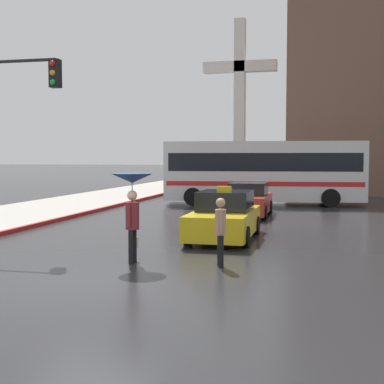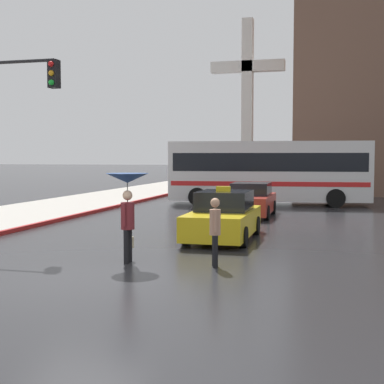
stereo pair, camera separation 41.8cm
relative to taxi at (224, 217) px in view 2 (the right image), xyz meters
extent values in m
plane|color=#262628|center=(-1.82, -6.18, -0.68)|extent=(300.00, 300.00, 0.00)
cube|color=gold|center=(0.00, -0.05, -0.15)|extent=(1.80, 4.27, 0.74)
cube|color=black|center=(0.00, 0.16, 0.52)|extent=(1.58, 1.92, 0.60)
cylinder|color=black|center=(0.86, -1.37, -0.38)|extent=(0.20, 0.60, 0.60)
cylinder|color=black|center=(-0.85, -1.37, -0.38)|extent=(0.20, 0.60, 0.60)
cylinder|color=black|center=(0.86, 1.27, -0.38)|extent=(0.20, 0.60, 0.60)
cylinder|color=black|center=(-0.85, 1.27, -0.38)|extent=(0.20, 0.60, 0.60)
cube|color=yellow|center=(0.00, -0.05, 0.90)|extent=(0.44, 0.16, 0.16)
cube|color=#A52D23|center=(-0.12, 6.63, -0.14)|extent=(1.80, 4.06, 0.75)
cube|color=black|center=(-0.12, 6.83, 0.50)|extent=(1.58, 1.83, 0.53)
cylinder|color=black|center=(0.73, 5.37, -0.38)|extent=(0.20, 0.60, 0.60)
cylinder|color=black|center=(-0.98, 5.37, -0.38)|extent=(0.20, 0.60, 0.60)
cylinder|color=black|center=(0.73, 7.88, -0.38)|extent=(0.20, 0.60, 0.60)
cylinder|color=black|center=(-0.98, 7.88, -0.38)|extent=(0.20, 0.60, 0.60)
cube|color=silver|center=(-0.01, 12.35, 1.14)|extent=(10.67, 3.48, 3.12)
cube|color=black|center=(-0.01, 12.35, 1.62)|extent=(10.15, 3.45, 0.95)
cube|color=red|center=(-0.01, 12.35, 0.50)|extent=(10.36, 3.48, 0.24)
cylinder|color=black|center=(-3.55, 10.80, -0.20)|extent=(0.98, 0.37, 0.96)
cylinder|color=black|center=(-3.78, 13.19, -0.20)|extent=(0.98, 0.37, 0.96)
cylinder|color=black|center=(3.50, 11.48, -0.20)|extent=(0.98, 0.37, 0.96)
cylinder|color=black|center=(3.27, 13.87, -0.20)|extent=(0.98, 0.37, 0.96)
cylinder|color=black|center=(-1.52, -4.44, -0.27)|extent=(0.12, 0.12, 0.83)
cylinder|color=black|center=(-1.51, -4.22, -0.27)|extent=(0.12, 0.12, 0.83)
cylinder|color=maroon|center=(-1.51, -4.33, 0.47)|extent=(0.34, 0.34, 0.66)
sphere|color=#DBAD89|center=(-1.51, -4.33, 0.97)|extent=(0.24, 0.24, 0.24)
cylinder|color=maroon|center=(-1.52, -4.53, 0.52)|extent=(0.07, 0.07, 0.56)
cylinder|color=maroon|center=(-1.50, -4.13, 0.52)|extent=(0.07, 0.07, 0.56)
cone|color=navy|center=(-1.51, -4.33, 1.39)|extent=(1.04, 1.04, 0.23)
cylinder|color=black|center=(-1.51, -4.33, 1.04)|extent=(0.02, 0.02, 0.69)
cube|color=#BFB28C|center=(-1.55, -4.04, -0.23)|extent=(0.11, 0.18, 0.28)
cylinder|color=black|center=(0.60, -4.14, -0.31)|extent=(0.15, 0.15, 0.76)
cylinder|color=black|center=(0.67, -4.35, -0.31)|extent=(0.15, 0.15, 0.76)
cylinder|color=tan|center=(0.64, -4.24, 0.37)|extent=(0.33, 0.33, 0.60)
sphere|color=tan|center=(0.64, -4.24, 0.83)|extent=(0.22, 0.22, 0.22)
cylinder|color=tan|center=(0.59, -4.08, 0.42)|extent=(0.09, 0.09, 0.51)
cylinder|color=tan|center=(0.69, -4.40, 0.42)|extent=(0.09, 0.09, 0.51)
cylinder|color=black|center=(-6.03, -2.47, 4.66)|extent=(3.15, 0.10, 0.10)
cube|color=black|center=(-4.46, -2.47, 4.26)|extent=(0.28, 0.28, 0.80)
sphere|color=red|center=(-4.46, -2.63, 4.52)|extent=(0.16, 0.16, 0.16)
sphere|color=orange|center=(-4.46, -2.63, 4.26)|extent=(0.16, 0.16, 0.16)
sphere|color=green|center=(-4.46, -2.63, 4.00)|extent=(0.16, 0.16, 0.16)
cube|color=white|center=(-3.68, 28.69, 6.35)|extent=(0.90, 0.90, 14.08)
cube|color=white|center=(-3.68, 28.69, 9.45)|extent=(6.19, 0.90, 0.90)
camera|label=1|loc=(2.85, -16.50, 1.91)|focal=50.00mm
camera|label=2|loc=(3.25, -16.40, 1.91)|focal=50.00mm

